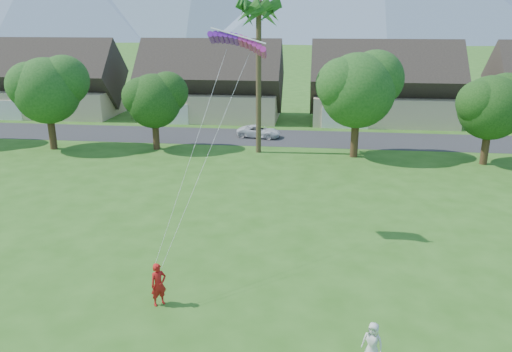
# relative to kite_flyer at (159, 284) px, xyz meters

# --- Properties ---
(street) EXTENTS (90.00, 7.00, 0.01)m
(street) POSITION_rel_kite_flyer_xyz_m (3.25, 29.56, -0.89)
(street) COLOR #2D2D30
(street) RESTS_ON ground
(kite_flyer) EXTENTS (0.77, 0.75, 1.79)m
(kite_flyer) POSITION_rel_kite_flyer_xyz_m (0.00, 0.00, 0.00)
(kite_flyer) COLOR #B51714
(kite_flyer) RESTS_ON ground
(watcher) EXTENTS (0.84, 0.71, 1.45)m
(watcher) POSITION_rel_kite_flyer_xyz_m (8.14, -2.53, -0.17)
(watcher) COLOR silver
(watcher) RESTS_ON ground
(parked_car) EXTENTS (4.42, 2.61, 1.15)m
(parked_car) POSITION_rel_kite_flyer_xyz_m (0.67, 29.56, -0.32)
(parked_car) COLOR white
(parked_car) RESTS_ON ground
(houses_row) EXTENTS (72.75, 8.19, 8.86)m
(houses_row) POSITION_rel_kite_flyer_xyz_m (3.75, 38.55, 2.55)
(houses_row) COLOR beige
(houses_row) RESTS_ON ground
(tree_row) EXTENTS (62.27, 6.67, 8.45)m
(tree_row) POSITION_rel_kite_flyer_xyz_m (2.11, 23.48, 3.99)
(tree_row) COLOR #47301C
(tree_row) RESTS_ON ground
(fan_palm) EXTENTS (3.00, 3.00, 13.80)m
(fan_palm) POSITION_rel_kite_flyer_xyz_m (1.25, 24.06, 10.90)
(fan_palm) COLOR #4C3D26
(fan_palm) RESTS_ON ground
(parafoil_kite) EXTENTS (2.91, 1.07, 0.50)m
(parafoil_kite) POSITION_rel_kite_flyer_xyz_m (2.18, 7.58, 9.10)
(parafoil_kite) COLOR #6F17B0
(parafoil_kite) RESTS_ON ground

